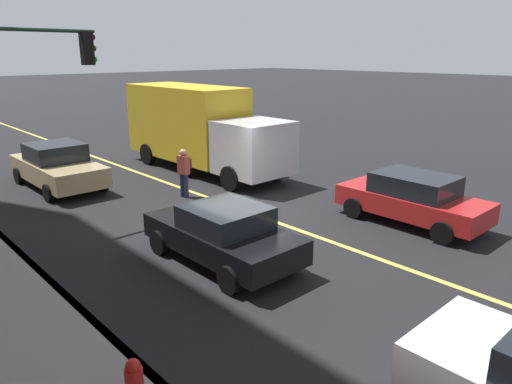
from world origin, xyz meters
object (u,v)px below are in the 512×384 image
Objects in this scene: truck_yellow at (199,127)px; traffic_light_mast at (19,89)px; car_black at (223,233)px; pedestrian_with_backpack at (184,169)px; car_red at (412,198)px; car_tan at (58,166)px.

traffic_light_mast is at bearing 107.77° from truck_yellow.
car_black is 2.43× the size of pedestrian_with_backpack.
car_red is at bearing -176.35° from truck_yellow.
truck_yellow reaches higher than car_black.
truck_yellow is (7.68, -4.97, 1.07)m from car_black.
pedestrian_with_backpack is at bearing 27.06° from car_red.
car_black is 5.35m from pedestrian_with_backpack.
truck_yellow is at bearing -43.75° from pedestrian_with_backpack.
car_black is at bearing 73.63° from car_red.
car_tan is 0.83× the size of traffic_light_mast.
pedestrian_with_backpack is at bearing -24.96° from car_black.
traffic_light_mast reaches higher than car_tan.
car_red reaches higher than car_black.
truck_yellow is 4.01m from pedestrian_with_backpack.
traffic_light_mast reaches higher than car_red.
traffic_light_mast is at bearing 24.21° from car_black.
pedestrian_with_backpack is (-4.11, -2.65, 0.18)m from car_tan.
pedestrian_with_backpack is 0.30× the size of traffic_light_mast.
traffic_light_mast reaches higher than truck_yellow.
traffic_light_mast is at bearing 151.19° from car_tan.
car_tan reaches higher than car_red.
pedestrian_with_backpack reaches higher than car_black.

